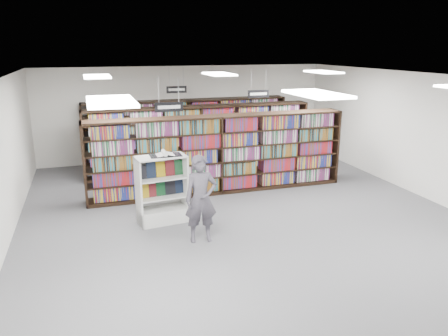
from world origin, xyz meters
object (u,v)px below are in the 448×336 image
object	(u,v)px
bookshelf_row_near	(219,154)
open_book	(165,154)
shopper	(201,199)
endcap_display	(162,200)

from	to	relation	value
bookshelf_row_near	open_book	bearing A→B (deg)	-137.00
bookshelf_row_near	shopper	size ratio (longest dim) A/B	3.91
bookshelf_row_near	endcap_display	world-z (taller)	bookshelf_row_near
bookshelf_row_near	shopper	xyz separation A→B (m)	(-1.26, -2.87, -0.15)
bookshelf_row_near	endcap_display	xyz separation A→B (m)	(-1.85, -1.62, -0.54)
open_book	bookshelf_row_near	bearing A→B (deg)	43.60
shopper	open_book	bearing A→B (deg)	115.78
bookshelf_row_near	open_book	xyz separation A→B (m)	(-1.74, -1.62, 0.52)
bookshelf_row_near	open_book	distance (m)	2.43
endcap_display	shopper	size ratio (longest dim) A/B	0.86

